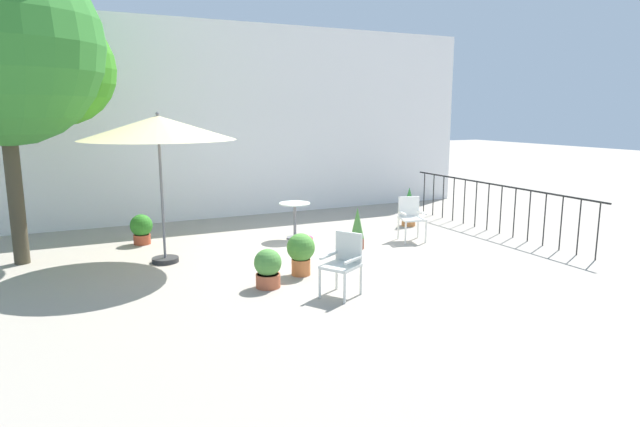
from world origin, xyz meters
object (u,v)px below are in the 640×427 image
Objects in this scene: cafe_table_0 at (295,214)px; potted_plant_4 at (268,267)px; shade_tree at (4,44)px; patio_chair_0 at (344,260)px; potted_plant_0 at (141,228)px; patio_chair_1 at (411,215)px; potted_plant_1 at (301,251)px; potted_plant_2 at (357,229)px; potted_plant_3 at (409,206)px; patio_umbrella_0 at (158,129)px.

potted_plant_4 is (-1.52, -2.62, -0.20)m from cafe_table_0.
shade_tree is 6.27m from patio_chair_0.
patio_chair_0 is (-0.69, -3.37, -0.00)m from cafe_table_0.
patio_chair_0 is 4.71m from potted_plant_0.
patio_chair_0 is 1.02× the size of patio_chair_1.
cafe_table_0 is (4.74, -0.35, -3.02)m from shade_tree.
shade_tree is 8.97× the size of potted_plant_4.
potted_plant_4 is at bearing -69.61° from potted_plant_0.
potted_plant_0 is at bearing 110.39° from potted_plant_4.
potted_plant_0 is at bearing 122.08° from potted_plant_1.
shade_tree is at bearing 175.73° from cafe_table_0.
potted_plant_0 is at bearing 149.55° from potted_plant_2.
potted_plant_2 is at bearing -147.50° from potted_plant_3.
patio_chair_1 is at bearing 23.59° from potted_plant_4.
potted_plant_3 is (2.03, 1.29, 0.07)m from potted_plant_2.
shade_tree is at bearing -165.87° from potted_plant_0.
potted_plant_0 is 3.69m from potted_plant_4.
potted_plant_4 is (-0.83, 0.75, -0.20)m from patio_chair_0.
patio_umbrella_0 is 2.94× the size of patio_chair_1.
potted_plant_1 is 4.30m from potted_plant_3.
potted_plant_3 is (5.38, 0.70, -1.77)m from patio_umbrella_0.
patio_chair_0 is 1.11× the size of potted_plant_2.
patio_umbrella_0 is 5.71m from potted_plant_3.
patio_umbrella_0 is 3.45× the size of cafe_table_0.
potted_plant_3 is 5.05m from potted_plant_4.
cafe_table_0 is at bearing 69.44° from potted_plant_1.
patio_chair_1 is at bearing -28.32° from cafe_table_0.
shade_tree is 7.53m from patio_chair_1.
shade_tree is 7.72× the size of potted_plant_1.
potted_plant_0 is 5.62m from potted_plant_3.
shade_tree is 5.63m from cafe_table_0.
patio_umbrella_0 is 2.90× the size of potted_plant_3.
potted_plant_1 is 0.76m from potted_plant_4.
potted_plant_3 is at bearing 32.50° from potted_plant_2.
potted_plant_3 is at bearing 44.81° from patio_chair_0.
potted_plant_1 is (-0.85, -2.28, -0.12)m from cafe_table_0.
patio_chair_1 reaches higher than potted_plant_4.
cafe_table_0 is 3.04m from potted_plant_4.
patio_chair_0 is 1.00× the size of potted_plant_3.
potted_plant_3 reaches higher than potted_plant_2.
potted_plant_0 is at bearing 96.79° from patio_umbrella_0.
patio_umbrella_0 reaches higher than potted_plant_3.
shade_tree reaches higher than patio_umbrella_0.
potted_plant_2 is 2.41m from potted_plant_3.
potted_plant_4 is (1.29, -3.46, -0.01)m from potted_plant_0.
patio_chair_0 is at bearing -63.31° from potted_plant_0.
cafe_table_0 is 1.26× the size of potted_plant_0.
patio_umbrella_0 is (2.11, -1.00, -1.30)m from shade_tree.
potted_plant_3 reaches higher than patio_chair_1.
shade_tree is 5.90× the size of potted_plant_3.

